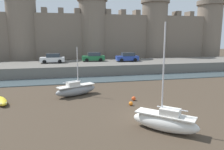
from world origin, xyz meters
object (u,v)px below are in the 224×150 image
Objects in this scene: mooring_buoy_near_channel at (131,103)px; car_quay_west at (127,57)px; sailboat_foreground_centre at (76,90)px; car_quay_centre_east at (93,57)px; mooring_buoy_mid_mud at (134,98)px; sailboat_midflat_left at (165,121)px; rowboat_midflat_right at (1,101)px; car_quay_east at (53,58)px.

car_quay_west reaches higher than mooring_buoy_near_channel.
car_quay_centre_east is at bearing 75.74° from sailboat_foreground_centre.
car_quay_west is at bearing 56.06° from sailboat_foreground_centre.
car_quay_west is at bearing -15.13° from car_quay_centre_east.
mooring_buoy_near_channel is (4.68, -4.63, -0.46)m from sailboat_foreground_centre.
sailboat_foreground_centre reaches higher than mooring_buoy_mid_mud.
sailboat_midflat_left is at bearing -84.58° from mooring_buoy_near_channel.
rowboat_midflat_right is at bearing -167.80° from sailboat_foreground_centre.
mooring_buoy_mid_mud is 0.10× the size of car_quay_west.
sailboat_midflat_left is 2.37× the size of rowboat_midflat_right.
sailboat_foreground_centre is at bearing 149.75° from mooring_buoy_mid_mud.
car_quay_east is 13.36m from car_quay_west.
car_quay_centre_east is 1.00× the size of car_quay_east.
mooring_buoy_mid_mud reaches higher than mooring_buoy_near_channel.
sailboat_midflat_left is 1.74× the size of car_quay_west.
car_quay_west is (5.73, 20.09, 2.28)m from mooring_buoy_near_channel.
sailboat_foreground_centre reaches higher than rowboat_midflat_right.
mooring_buoy_mid_mud is at bearing -7.49° from rowboat_midflat_right.
car_quay_centre_east is at bearing 58.53° from rowboat_midflat_right.
car_quay_centre_east reaches higher than rowboat_midflat_right.
sailboat_midflat_left reaches higher than mooring_buoy_near_channel.
rowboat_midflat_right reaches higher than mooring_buoy_mid_mud.
sailboat_foreground_centre is 16.40m from car_quay_east.
car_quay_west is at bearing -2.42° from car_quay_east.
rowboat_midflat_right is at bearing 172.51° from mooring_buoy_mid_mud.
car_quay_west is (5.19, 25.82, 1.78)m from sailboat_midflat_left.
sailboat_foreground_centre is at bearing 12.20° from rowboat_midflat_right.
car_quay_west is (13.35, -0.56, 0.00)m from car_quay_east.
mooring_buoy_mid_mud is at bearing -66.44° from car_quay_east.
rowboat_midflat_right is 12.60m from mooring_buoy_mid_mud.
mooring_buoy_mid_mud is at bearing -104.96° from car_quay_west.
mooring_buoy_near_channel is at bearing -69.76° from car_quay_east.
car_quay_east is at bearing 100.39° from sailboat_foreground_centre.
rowboat_midflat_right is 7.84× the size of mooring_buoy_near_channel.
car_quay_west is (17.47, 16.99, 2.15)m from rowboat_midflat_right.
sailboat_midflat_left is 27.53m from car_quay_centre_east.
rowboat_midflat_right is 24.46m from car_quay_west.
mooring_buoy_near_channel is (11.74, -3.10, -0.13)m from rowboat_midflat_right.
rowboat_midflat_right is 12.14m from mooring_buoy_near_channel.
sailboat_midflat_left is 5.77m from mooring_buoy_near_channel.
mooring_buoy_near_channel is (-0.54, 5.72, -0.50)m from sailboat_midflat_left.
sailboat_midflat_left is at bearing -101.37° from car_quay_west.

